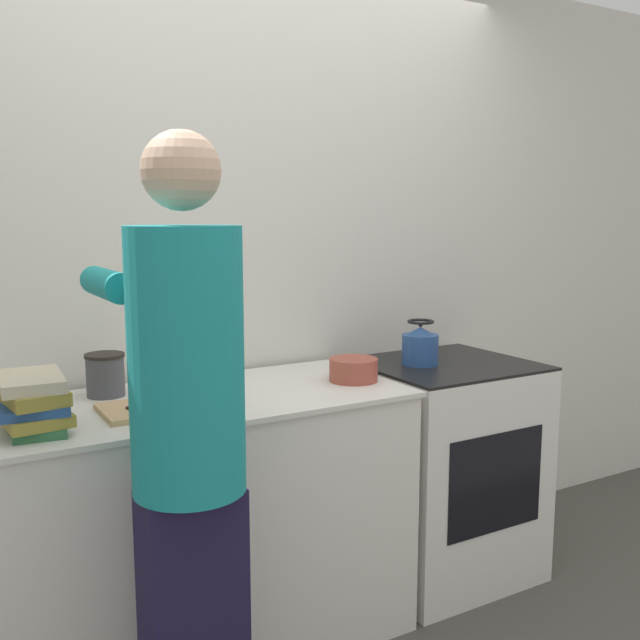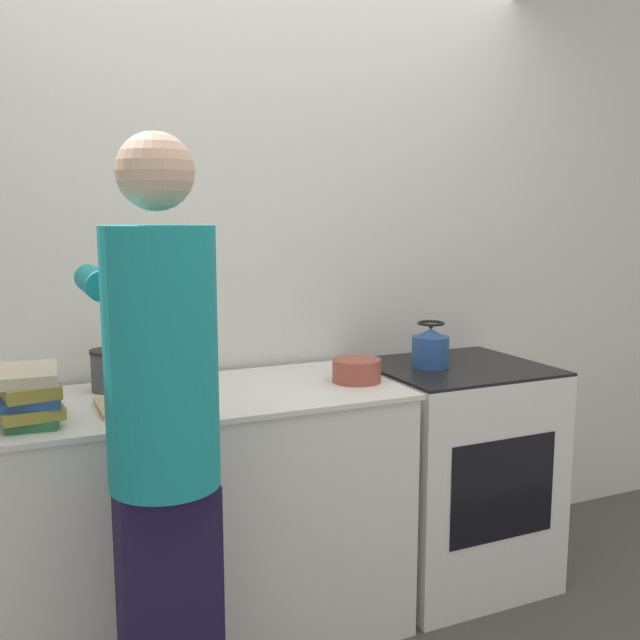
% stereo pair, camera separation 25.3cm
% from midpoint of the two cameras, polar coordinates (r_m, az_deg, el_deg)
% --- Properties ---
extents(wall_back, '(8.00, 0.05, 2.60)m').
position_cam_midpoint_polar(wall_back, '(2.92, -8.70, 3.72)').
color(wall_back, silver).
rests_on(wall_back, ground_plane).
extents(counter, '(1.48, 0.67, 0.91)m').
position_cam_midpoint_polar(counter, '(2.66, -12.58, -15.72)').
color(counter, silver).
rests_on(counter, ground_plane).
extents(oven, '(0.68, 0.63, 0.92)m').
position_cam_midpoint_polar(oven, '(3.13, 7.54, -11.71)').
color(oven, silver).
rests_on(oven, ground_plane).
extents(person, '(0.33, 0.57, 1.74)m').
position_cam_midpoint_polar(person, '(1.93, -14.35, -9.27)').
color(person, '#1C1435').
rests_on(person, ground_plane).
extents(cutting_board, '(0.31, 0.24, 0.02)m').
position_cam_midpoint_polar(cutting_board, '(2.38, -16.42, -6.82)').
color(cutting_board, tan).
rests_on(cutting_board, counter).
extents(knife, '(0.24, 0.10, 0.01)m').
position_cam_midpoint_polar(knife, '(2.41, -15.79, -6.37)').
color(knife, silver).
rests_on(knife, cutting_board).
extents(kettle, '(0.15, 0.15, 0.19)m').
position_cam_midpoint_polar(kettle, '(2.94, 5.59, -2.09)').
color(kettle, '#284C8C').
rests_on(kettle, oven).
extents(bowl_prep, '(0.18, 0.18, 0.09)m').
position_cam_midpoint_polar(bowl_prep, '(2.68, -0.00, -4.02)').
color(bowl_prep, '#9E4738').
rests_on(bowl_prep, counter).
extents(bowl_mixing, '(0.14, 0.14, 0.06)m').
position_cam_midpoint_polar(bowl_mixing, '(2.54, -26.69, -5.99)').
color(bowl_mixing, silver).
rests_on(bowl_mixing, counter).
extents(canister_jar, '(0.14, 0.14, 0.15)m').
position_cam_midpoint_polar(canister_jar, '(2.61, -19.51, -4.18)').
color(canister_jar, '#4C4C51').
rests_on(canister_jar, counter).
extents(book_stack, '(0.22, 0.29, 0.16)m').
position_cam_midpoint_polar(book_stack, '(2.28, -25.04, -6.04)').
color(book_stack, '#2D663D').
rests_on(book_stack, counter).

